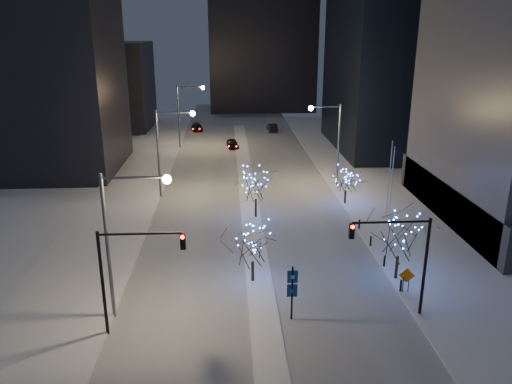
{
  "coord_description": "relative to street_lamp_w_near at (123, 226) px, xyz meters",
  "views": [
    {
      "loc": [
        -2.18,
        -27.67,
        18.4
      ],
      "look_at": [
        0.14,
        13.01,
        5.0
      ],
      "focal_mm": 35.0,
      "sensor_mm": 36.0,
      "label": 1
    }
  ],
  "objects": [
    {
      "name": "street_lamp_w_near",
      "position": [
        0.0,
        0.0,
        0.0
      ],
      "size": [
        4.4,
        0.56,
        10.0
      ],
      "color": "#595E66",
      "rests_on": "ground"
    },
    {
      "name": "car_mid",
      "position": [
        15.04,
        62.53,
        -5.77
      ],
      "size": [
        1.88,
        4.56,
        1.47
      ],
      "primitive_type": "imported",
      "rotation": [
        0.0,
        0.0,
        3.22
      ],
      "color": "black",
      "rests_on": "ground"
    },
    {
      "name": "west_sidewalk",
      "position": [
        -5.06,
        18.0,
        -6.42
      ],
      "size": [
        8.0,
        90.0,
        0.15
      ],
      "primitive_type": "cube",
      "color": "silver",
      "rests_on": "ground"
    },
    {
      "name": "filler_west_near",
      "position": [
        -19.06,
        38.0,
        5.5
      ],
      "size": [
        22.0,
        18.0,
        24.0
      ],
      "primitive_type": "cube",
      "color": "black",
      "rests_on": "ground"
    },
    {
      "name": "wayfinding_sign",
      "position": [
        10.75,
        -1.0,
        -4.13
      ],
      "size": [
        0.68,
        0.13,
        3.87
      ],
      "rotation": [
        0.0,
        0.0,
        -0.0
      ],
      "color": "black",
      "rests_on": "ground"
    },
    {
      "name": "horizon_block",
      "position": [
        14.94,
        90.0,
        14.5
      ],
      "size": [
        24.0,
        14.0,
        42.0
      ],
      "primitive_type": "cube",
      "color": "black",
      "rests_on": "ground"
    },
    {
      "name": "road",
      "position": [
        8.94,
        33.0,
        -6.49
      ],
      "size": [
        20.0,
        130.0,
        0.02
      ],
      "primitive_type": "cube",
      "color": "#ADB3BD",
      "rests_on": "ground"
    },
    {
      "name": "construction_sign",
      "position": [
        19.44,
        1.88,
        -5.21
      ],
      "size": [
        1.13,
        0.29,
        1.89
      ],
      "rotation": [
        0.0,
        0.0,
        -0.22
      ],
      "color": "black",
      "rests_on": "east_sidewalk"
    },
    {
      "name": "holiday_tree_plaza_near",
      "position": [
        19.44,
        4.0,
        -2.92
      ],
      "size": [
        5.64,
        5.64,
        5.37
      ],
      "color": "black",
      "rests_on": "east_sidewalk"
    },
    {
      "name": "filler_west_far",
      "position": [
        -17.06,
        68.0,
        1.5
      ],
      "size": [
        18.0,
        16.0,
        16.0
      ],
      "primitive_type": "cube",
      "color": "black",
      "rests_on": "ground"
    },
    {
      "name": "east_sidewalk",
      "position": [
        23.94,
        18.0,
        -6.42
      ],
      "size": [
        10.0,
        90.0,
        0.15
      ],
      "primitive_type": "cube",
      "color": "silver",
      "rests_on": "ground"
    },
    {
      "name": "ground",
      "position": [
        8.94,
        -2.0,
        -6.5
      ],
      "size": [
        160.0,
        160.0,
        0.0
      ],
      "primitive_type": "plane",
      "color": "white",
      "rests_on": "ground"
    },
    {
      "name": "street_lamp_east",
      "position": [
        19.02,
        28.0,
        -0.05
      ],
      "size": [
        3.9,
        0.56,
        10.0
      ],
      "color": "#595E66",
      "rests_on": "ground"
    },
    {
      "name": "holiday_tree_plaza_far",
      "position": [
        19.44,
        21.3,
        -3.72
      ],
      "size": [
        3.85,
        3.85,
        4.09
      ],
      "color": "black",
      "rests_on": "east_sidewalk"
    },
    {
      "name": "holiday_tree_median_far",
      "position": [
        9.44,
        17.73,
        -2.96
      ],
      "size": [
        5.14,
        5.14,
        5.21
      ],
      "color": "black",
      "rests_on": "median"
    },
    {
      "name": "street_lamp_w_far",
      "position": [
        0.0,
        50.0,
        0.0
      ],
      "size": [
        4.4,
        0.56,
        10.0
      ],
      "color": "#595E66",
      "rests_on": "ground"
    },
    {
      "name": "traffic_signal_west",
      "position": [
        0.5,
        -2.0,
        -1.74
      ],
      "size": [
        5.26,
        0.43,
        7.0
      ],
      "color": "black",
      "rests_on": "ground"
    },
    {
      "name": "bollards",
      "position": [
        19.14,
        8.0,
        -5.9
      ],
      "size": [
        0.16,
        12.16,
        0.9
      ],
      "color": "black",
      "rests_on": "east_sidewalk"
    },
    {
      "name": "flagpoles",
      "position": [
        22.3,
        15.25,
        -1.7
      ],
      "size": [
        1.35,
        2.6,
        8.0
      ],
      "color": "silver",
      "rests_on": "east_sidewalk"
    },
    {
      "name": "traffic_signal_east",
      "position": [
        17.88,
        -1.0,
        -1.74
      ],
      "size": [
        5.26,
        0.43,
        7.0
      ],
      "color": "black",
      "rests_on": "ground"
    },
    {
      "name": "holiday_tree_median_near",
      "position": [
        8.44,
        4.23,
        -3.45
      ],
      "size": [
        4.68,
        4.68,
        4.51
      ],
      "color": "black",
      "rests_on": "median"
    },
    {
      "name": "street_lamp_w_mid",
      "position": [
        0.0,
        25.0,
        0.0
      ],
      "size": [
        4.4,
        0.56,
        10.0
      ],
      "color": "#595E66",
      "rests_on": "ground"
    },
    {
      "name": "car_far",
      "position": [
        0.92,
        64.02,
        -5.84
      ],
      "size": [
        2.55,
        4.76,
        1.31
      ],
      "primitive_type": "imported",
      "rotation": [
        0.0,
        0.0,
        0.16
      ],
      "color": "black",
      "rests_on": "ground"
    },
    {
      "name": "car_near",
      "position": [
        7.44,
        49.29,
        -5.8
      ],
      "size": [
        2.19,
        4.31,
        1.41
      ],
      "primitive_type": "imported",
      "rotation": [
        0.0,
        0.0,
        0.13
      ],
      "color": "black",
      "rests_on": "ground"
    },
    {
      "name": "median",
      "position": [
        8.94,
        28.0,
        -6.42
      ],
      "size": [
        2.0,
        80.0,
        0.15
      ],
      "primitive_type": "cube",
      "color": "silver",
      "rests_on": "ground"
    }
  ]
}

